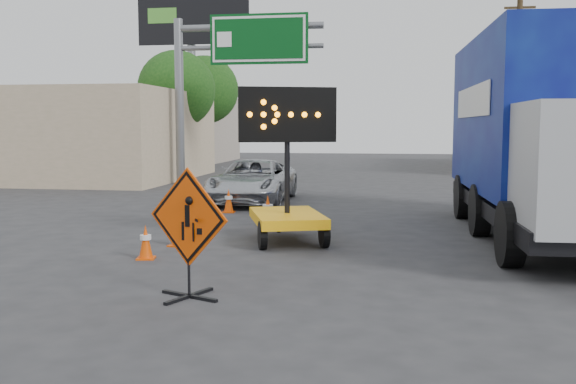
% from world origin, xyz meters
% --- Properties ---
extents(ground, '(100.00, 100.00, 0.00)m').
position_xyz_m(ground, '(0.00, 0.00, 0.00)').
color(ground, '#2D2D30').
rests_on(ground, ground).
extents(curb_right, '(0.40, 60.00, 0.12)m').
position_xyz_m(curb_right, '(7.20, 15.00, 0.06)').
color(curb_right, gray).
rests_on(curb_right, ground).
extents(storefront_left_near, '(14.00, 10.00, 4.00)m').
position_xyz_m(storefront_left_near, '(-14.00, 20.00, 2.00)').
color(storefront_left_near, '#C6AB8F').
rests_on(storefront_left_near, ground).
extents(storefront_left_far, '(12.00, 10.00, 4.40)m').
position_xyz_m(storefront_left_far, '(-15.00, 34.00, 2.20)').
color(storefront_left_far, '#A8998C').
rests_on(storefront_left_far, ground).
extents(highway_gantry, '(6.18, 0.38, 6.90)m').
position_xyz_m(highway_gantry, '(-4.43, 17.96, 5.07)').
color(highway_gantry, slate).
rests_on(highway_gantry, ground).
extents(billboard, '(6.10, 0.54, 9.85)m').
position_xyz_m(billboard, '(-8.35, 25.87, 7.35)').
color(billboard, slate).
rests_on(billboard, ground).
extents(utility_pole_far, '(1.80, 0.26, 9.00)m').
position_xyz_m(utility_pole_far, '(8.00, 24.00, 4.68)').
color(utility_pole_far, '#40321B').
rests_on(utility_pole_far, ground).
extents(tree_left_near, '(3.71, 3.71, 6.03)m').
position_xyz_m(tree_left_near, '(-8.00, 22.00, 4.16)').
color(tree_left_near, '#40321B').
rests_on(tree_left_near, ground).
extents(tree_left_far, '(4.10, 4.10, 6.66)m').
position_xyz_m(tree_left_far, '(-9.00, 30.00, 4.60)').
color(tree_left_far, '#40321B').
rests_on(tree_left_far, ground).
extents(construction_sign, '(1.29, 0.93, 1.84)m').
position_xyz_m(construction_sign, '(-0.54, 0.74, 0.97)').
color(construction_sign, black).
rests_on(construction_sign, ground).
extents(arrow_board, '(2.00, 2.57, 3.21)m').
position_xyz_m(arrow_board, '(0.11, 5.34, 0.71)').
color(arrow_board, '#FFB10E').
rests_on(arrow_board, ground).
extents(pickup_truck, '(2.26, 4.87, 1.35)m').
position_xyz_m(pickup_truck, '(-2.12, 12.19, 0.68)').
color(pickup_truck, '#BABDC2').
rests_on(pickup_truck, ground).
extents(box_truck, '(3.17, 9.32, 4.40)m').
position_xyz_m(box_truck, '(5.51, 6.74, 1.99)').
color(box_truck, black).
rests_on(box_truck, ground).
extents(cone_a, '(0.38, 0.38, 0.63)m').
position_xyz_m(cone_a, '(-2.15, 3.18, 0.31)').
color(cone_a, '#EA4704').
rests_on(cone_a, ground).
extents(cone_b, '(0.43, 0.43, 0.73)m').
position_xyz_m(cone_b, '(-1.96, 4.50, 0.36)').
color(cone_b, '#EA4704').
rests_on(cone_b, ground).
extents(cone_c, '(0.50, 0.50, 0.77)m').
position_xyz_m(cone_c, '(-0.66, 7.18, 0.39)').
color(cone_c, '#EA4704').
rests_on(cone_c, ground).
extents(cone_d, '(0.37, 0.37, 0.66)m').
position_xyz_m(cone_d, '(-2.25, 9.59, 0.33)').
color(cone_d, '#EA4704').
rests_on(cone_d, ground).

